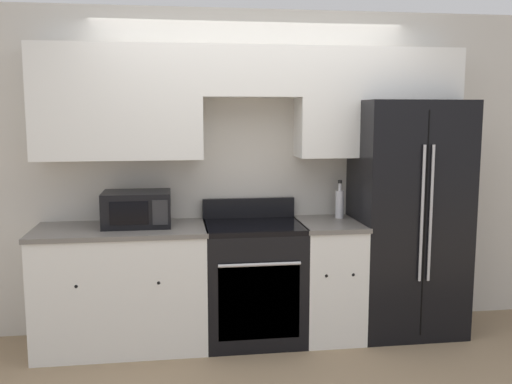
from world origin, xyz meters
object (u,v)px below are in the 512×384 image
refrigerator (406,217)px  bottle (340,203)px  oven_range (253,281)px  microwave (137,209)px

refrigerator → bottle: size_ratio=6.01×
oven_range → microwave: bearing=176.4°
bottle → microwave: bearing=-176.6°
refrigerator → bottle: bearing=167.8°
oven_range → bottle: bottle is taller
oven_range → microwave: microwave is taller
refrigerator → microwave: bearing=179.5°
microwave → bottle: 1.62m
oven_range → refrigerator: refrigerator is taller
oven_range → refrigerator: (1.26, 0.04, 0.47)m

